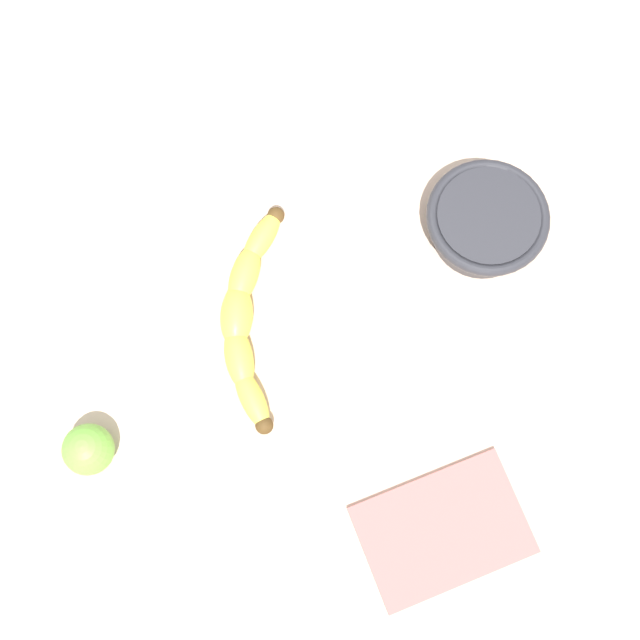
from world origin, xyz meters
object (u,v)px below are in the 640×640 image
banana (246,316)px  smoothie_glass (317,106)px  ceramic_bowl (486,222)px  lime_fruit (88,449)px

banana → smoothie_glass: (-2.49, -23.05, 2.45)cm
banana → smoothie_glass: 23.32cm
banana → ceramic_bowl: (-21.88, -14.48, 1.21)cm
ceramic_bowl → lime_fruit: size_ratio=2.52×
ceramic_bowl → lime_fruit: 45.45cm
lime_fruit → banana: bearing=-125.8°
banana → smoothie_glass: size_ratio=2.72×
smoothie_glass → lime_fruit: (14.14, 39.24, -1.61)cm
lime_fruit → smoothie_glass: bearing=-109.8°
ceramic_bowl → banana: bearing=33.5°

